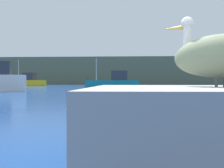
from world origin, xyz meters
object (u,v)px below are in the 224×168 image
at_px(pelican, 215,55).
at_px(mooring_buoy, 134,90).
at_px(fishing_boat_yellow, 28,82).
at_px(fishing_boat_teal, 114,82).

height_order(pelican, mooring_buoy, pelican).
relative_size(fishing_boat_yellow, mooring_buoy, 11.00).
bearing_deg(fishing_boat_yellow, pelican, 122.42).
bearing_deg(fishing_boat_yellow, mooring_buoy, 131.74).
xyz_separation_m(fishing_boat_teal, fishing_boat_yellow, (-15.51, 7.80, 0.01)).
bearing_deg(mooring_buoy, pelican, -88.07).
distance_m(fishing_boat_teal, fishing_boat_yellow, 17.36).
xyz_separation_m(fishing_boat_yellow, mooring_buoy, (17.88, -27.19, -0.51)).
bearing_deg(pelican, fishing_boat_yellow, -16.66).
height_order(fishing_boat_yellow, mooring_buoy, fishing_boat_yellow).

